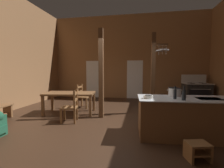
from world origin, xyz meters
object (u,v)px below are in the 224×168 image
at_px(kitchen_island, 186,117).
at_px(bottle_short_on_counter, 175,94).
at_px(ladderback_chair_by_post, 83,96).
at_px(mixing_bowl_on_counter, 148,97).
at_px(step_stool, 198,150).
at_px(stove_range, 196,93).
at_px(stockpot_on_counter, 175,92).
at_px(ladderback_chair_near_window, 71,107).
at_px(bottle_tall_on_counter, 184,95).
at_px(dining_table, 70,95).

relative_size(kitchen_island, bottle_short_on_counter, 7.89).
relative_size(ladderback_chair_by_post, mixing_bowl_on_counter, 4.69).
height_order(step_stool, bottle_short_on_counter, bottle_short_on_counter).
distance_m(stove_range, stockpot_on_counter, 4.17).
relative_size(ladderback_chair_by_post, bottle_short_on_counter, 3.39).
distance_m(ladderback_chair_by_post, stockpot_on_counter, 3.78).
relative_size(ladderback_chair_near_window, bottle_short_on_counter, 3.39).
relative_size(stockpot_on_counter, mixing_bowl_on_counter, 1.81).
relative_size(ladderback_chair_near_window, ladderback_chair_by_post, 1.00).
relative_size(ladderback_chair_near_window, bottle_tall_on_counter, 3.22).
bearing_deg(bottle_tall_on_counter, ladderback_chair_near_window, 165.00).
xyz_separation_m(dining_table, stockpot_on_counter, (3.26, -1.14, 0.34)).
bearing_deg(step_stool, kitchen_island, 85.85).
height_order(dining_table, ladderback_chair_by_post, ladderback_chair_by_post).
bearing_deg(dining_table, ladderback_chair_by_post, 81.88).
distance_m(stove_range, mixing_bowl_on_counter, 4.84).
distance_m(kitchen_island, dining_table, 3.74).
distance_m(stockpot_on_counter, bottle_short_on_counter, 0.39).
relative_size(dining_table, bottle_tall_on_counter, 6.14).
bearing_deg(stove_range, ladderback_chair_near_window, -142.30).
bearing_deg(stove_range, kitchen_island, -110.68).
xyz_separation_m(ladderback_chair_near_window, stockpot_on_counter, (2.81, -0.26, 0.54)).
distance_m(kitchen_island, mixing_bowl_on_counter, 1.01).
bearing_deg(dining_table, step_stool, -34.67).
xyz_separation_m(step_stool, ladderback_chair_by_post, (-3.27, 3.28, 0.27)).
height_order(mixing_bowl_on_counter, bottle_short_on_counter, bottle_short_on_counter).
relative_size(kitchen_island, bottle_tall_on_counter, 7.49).
bearing_deg(step_stool, mixing_bowl_on_counter, 135.01).
distance_m(dining_table, mixing_bowl_on_counter, 3.06).
distance_m(stove_range, bottle_short_on_counter, 4.55).
distance_m(ladderback_chair_near_window, stockpot_on_counter, 2.87).
height_order(kitchen_island, ladderback_chair_near_window, ladderback_chair_near_window).
bearing_deg(bottle_short_on_counter, kitchen_island, 27.92).
bearing_deg(ladderback_chair_by_post, stockpot_on_counter, -33.36).
bearing_deg(dining_table, kitchen_island, -21.50).
relative_size(bottle_tall_on_counter, bottle_short_on_counter, 1.05).
bearing_deg(ladderback_chair_by_post, step_stool, -45.03).
height_order(ladderback_chair_by_post, bottle_tall_on_counter, bottle_tall_on_counter).
bearing_deg(stove_range, ladderback_chair_by_post, -160.64).
relative_size(kitchen_island, mixing_bowl_on_counter, 10.92).
bearing_deg(kitchen_island, stove_range, 69.32).
bearing_deg(bottle_short_on_counter, ladderback_chair_by_post, 141.33).
bearing_deg(stockpot_on_counter, ladderback_chair_by_post, 146.64).
relative_size(stove_range, bottle_short_on_counter, 4.71).
height_order(stove_range, dining_table, stove_range).
relative_size(step_stool, stockpot_on_counter, 1.14).
xyz_separation_m(kitchen_island, bottle_short_on_counter, (-0.29, -0.15, 0.56)).
relative_size(stove_range, mixing_bowl_on_counter, 6.52).
bearing_deg(bottle_tall_on_counter, ladderback_chair_by_post, 141.24).
xyz_separation_m(dining_table, mixing_bowl_on_counter, (2.62, -1.57, 0.28)).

